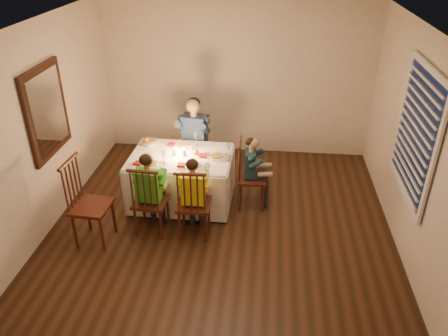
# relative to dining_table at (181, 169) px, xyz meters

# --- Properties ---
(ground) EXTENTS (5.00, 5.00, 0.00)m
(ground) POSITION_rel_dining_table_xyz_m (0.63, -0.72, -0.53)
(ground) COLOR black
(ground) RESTS_ON ground
(wall_left) EXTENTS (0.02, 5.00, 2.60)m
(wall_left) POSITION_rel_dining_table_xyz_m (-1.62, -0.72, 0.77)
(wall_left) COLOR beige
(wall_left) RESTS_ON ground
(wall_right) EXTENTS (0.02, 5.00, 2.60)m
(wall_right) POSITION_rel_dining_table_xyz_m (2.88, -0.72, 0.77)
(wall_right) COLOR beige
(wall_right) RESTS_ON ground
(wall_back) EXTENTS (4.50, 0.02, 2.60)m
(wall_back) POSITION_rel_dining_table_xyz_m (0.63, 1.78, 0.77)
(wall_back) COLOR beige
(wall_back) RESTS_ON ground
(ceiling) EXTENTS (5.00, 5.00, 0.00)m
(ceiling) POSITION_rel_dining_table_xyz_m (0.63, -0.72, 2.07)
(ceiling) COLOR white
(ceiling) RESTS_ON wall_back
(dining_table) EXTENTS (1.44, 1.05, 0.71)m
(dining_table) POSITION_rel_dining_table_xyz_m (0.00, 0.00, 0.00)
(dining_table) COLOR white
(dining_table) RESTS_ON ground
(chair_adult) EXTENTS (0.47, 0.45, 1.01)m
(chair_adult) POSITION_rel_dining_table_xyz_m (0.06, 0.75, -0.53)
(chair_adult) COLOR #3E1910
(chair_adult) RESTS_ON ground
(chair_near_left) EXTENTS (0.44, 0.42, 1.01)m
(chair_near_left) POSITION_rel_dining_table_xyz_m (-0.25, -0.75, -0.53)
(chair_near_left) COLOR #3E1910
(chair_near_left) RESTS_ON ground
(chair_near_right) EXTENTS (0.43, 0.41, 1.01)m
(chair_near_right) POSITION_rel_dining_table_xyz_m (0.31, -0.75, -0.53)
(chair_near_right) COLOR #3E1910
(chair_near_right) RESTS_ON ground
(chair_end) EXTENTS (0.41, 0.43, 1.01)m
(chair_end) POSITION_rel_dining_table_xyz_m (1.00, 0.00, -0.53)
(chair_end) COLOR #3E1910
(chair_end) RESTS_ON ground
(chair_extra) EXTENTS (0.47, 0.50, 1.14)m
(chair_extra) POSITION_rel_dining_table_xyz_m (-0.93, -1.01, -0.53)
(chair_extra) COLOR #3E1910
(chair_extra) RESTS_ON ground
(adult) EXTENTS (0.55, 0.52, 1.31)m
(adult) POSITION_rel_dining_table_xyz_m (0.06, 0.75, -0.53)
(adult) COLOR navy
(adult) RESTS_ON ground
(child_green) EXTENTS (0.42, 0.39, 1.15)m
(child_green) POSITION_rel_dining_table_xyz_m (-0.25, -0.75, -0.53)
(child_green) COLOR green
(child_green) RESTS_ON ground
(child_yellow) EXTENTS (0.39, 0.36, 1.11)m
(child_yellow) POSITION_rel_dining_table_xyz_m (0.31, -0.75, -0.53)
(child_yellow) COLOR #FFF41B
(child_yellow) RESTS_ON ground
(child_teal) EXTENTS (0.34, 0.36, 1.07)m
(child_teal) POSITION_rel_dining_table_xyz_m (1.00, 0.00, -0.53)
(child_teal) COLOR #18353C
(child_teal) RESTS_ON ground
(setting_adult) EXTENTS (0.26, 0.26, 0.02)m
(setting_adult) POSITION_rel_dining_table_xyz_m (-0.01, 0.30, 0.22)
(setting_adult) COLOR white
(setting_adult) RESTS_ON dining_table
(setting_green) EXTENTS (0.26, 0.26, 0.02)m
(setting_green) POSITION_rel_dining_table_xyz_m (-0.34, -0.31, 0.22)
(setting_green) COLOR white
(setting_green) RESTS_ON dining_table
(setting_yellow) EXTENTS (0.26, 0.26, 0.02)m
(setting_yellow) POSITION_rel_dining_table_xyz_m (0.25, -0.30, 0.22)
(setting_yellow) COLOR white
(setting_yellow) RESTS_ON dining_table
(setting_teal) EXTENTS (0.26, 0.26, 0.02)m
(setting_teal) POSITION_rel_dining_table_xyz_m (0.50, 0.00, 0.22)
(setting_teal) COLOR white
(setting_teal) RESTS_ON dining_table
(candle_left) EXTENTS (0.06, 0.06, 0.10)m
(candle_left) POSITION_rel_dining_table_xyz_m (-0.08, 0.00, 0.26)
(candle_left) COLOR silver
(candle_left) RESTS_ON dining_table
(candle_right) EXTENTS (0.06, 0.06, 0.10)m
(candle_right) POSITION_rel_dining_table_xyz_m (0.05, -0.00, 0.26)
(candle_right) COLOR silver
(candle_right) RESTS_ON dining_table
(squash) EXTENTS (0.09, 0.09, 0.09)m
(squash) POSITION_rel_dining_table_xyz_m (-0.56, 0.30, 0.26)
(squash) COLOR yellow
(squash) RESTS_ON dining_table
(orange_fruit) EXTENTS (0.08, 0.08, 0.08)m
(orange_fruit) POSITION_rel_dining_table_xyz_m (0.21, 0.05, 0.25)
(orange_fruit) COLOR #FF5415
(orange_fruit) RESTS_ON dining_table
(serving_bowl) EXTENTS (0.31, 0.31, 0.06)m
(serving_bowl) POSITION_rel_dining_table_xyz_m (-0.52, 0.30, 0.24)
(serving_bowl) COLOR white
(serving_bowl) RESTS_ON dining_table
(wall_mirror) EXTENTS (0.06, 0.95, 1.15)m
(wall_mirror) POSITION_rel_dining_table_xyz_m (-1.59, -0.42, 0.97)
(wall_mirror) COLOR black
(wall_mirror) RESTS_ON wall_left
(window_blinds) EXTENTS (0.07, 1.34, 1.54)m
(window_blinds) POSITION_rel_dining_table_xyz_m (2.84, -0.62, 0.97)
(window_blinds) COLOR black
(window_blinds) RESTS_ON wall_right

